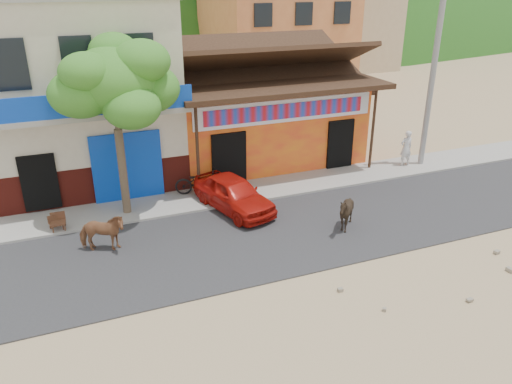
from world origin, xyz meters
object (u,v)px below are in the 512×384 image
at_px(scooter, 200,182).
at_px(utility_pole, 433,72).
at_px(tree, 118,129).
at_px(cafe_chair_right, 57,215).
at_px(red_car, 234,194).
at_px(cafe_chair_left, 55,218).
at_px(cow_tan, 102,233).
at_px(pedestrian, 406,148).
at_px(cow_dark, 346,213).

bearing_deg(scooter, utility_pole, -73.62).
height_order(tree, cafe_chair_right, tree).
xyz_separation_m(red_car, cafe_chair_right, (-5.87, 0.56, -0.04)).
distance_m(utility_pole, cafe_chair_left, 15.58).
relative_size(scooter, cafe_chair_right, 1.90).
distance_m(cow_tan, cafe_chair_left, 2.25).
relative_size(red_car, cafe_chair_right, 3.66).
distance_m(tree, pedestrian, 12.19).
height_order(cow_tan, red_car, red_car).
relative_size(tree, cafe_chair_left, 6.97).
bearing_deg(utility_pole, tree, -179.10).
height_order(utility_pole, scooter, utility_pole).
relative_size(tree, scooter, 3.18).
xyz_separation_m(pedestrian, cafe_chair_left, (-14.33, -0.78, -0.35)).
bearing_deg(cafe_chair_left, cafe_chair_right, -15.14).
relative_size(cow_dark, pedestrian, 0.79).
distance_m(cow_dark, red_car, 4.03).
distance_m(utility_pole, cow_dark, 8.26).
relative_size(utility_pole, cow_tan, 5.60).
xyz_separation_m(pedestrian, cafe_chair_right, (-14.25, -0.78, -0.28)).
bearing_deg(utility_pole, cow_tan, -169.61).
height_order(tree, red_car, tree).
bearing_deg(cow_dark, cafe_chair_right, -115.58).
xyz_separation_m(cow_tan, cow_dark, (7.55, -1.53, 0.01)).
bearing_deg(red_car, cafe_chair_right, 158.69).
height_order(cow_dark, scooter, cow_dark).
height_order(utility_pole, cafe_chair_left, utility_pole).
bearing_deg(utility_pole, scooter, 178.03).
bearing_deg(red_car, tree, 147.76).
distance_m(utility_pole, pedestrian, 3.33).
distance_m(cow_dark, cafe_chair_right, 9.39).
bearing_deg(cafe_chair_right, tree, 14.47).
bearing_deg(cow_dark, cow_tan, -106.01).
bearing_deg(cow_dark, cafe_chair_left, -115.42).
xyz_separation_m(utility_pole, pedestrian, (-0.82, 0.08, -3.22)).
bearing_deg(cow_dark, utility_pole, 118.22).
height_order(cow_tan, cow_dark, cow_dark).
bearing_deg(utility_pole, red_car, -172.23).
height_order(red_car, cafe_chair_right, red_car).
relative_size(utility_pole, cafe_chair_right, 8.07).
xyz_separation_m(tree, cafe_chair_left, (-2.34, -0.50, -2.57)).
relative_size(utility_pole, cow_dark, 6.50).
xyz_separation_m(cafe_chair_left, cafe_chair_right, (0.07, 0.00, 0.07)).
distance_m(cow_tan, cafe_chair_right, 2.21).
height_order(cow_tan, cafe_chair_right, cow_tan).
bearing_deg(cafe_chair_left, utility_pole, -12.49).
distance_m(cow_dark, scooter, 5.74).
distance_m(tree, cow_dark, 7.95).
height_order(tree, utility_pole, utility_pole).
bearing_deg(pedestrian, cafe_chair_right, 5.88).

